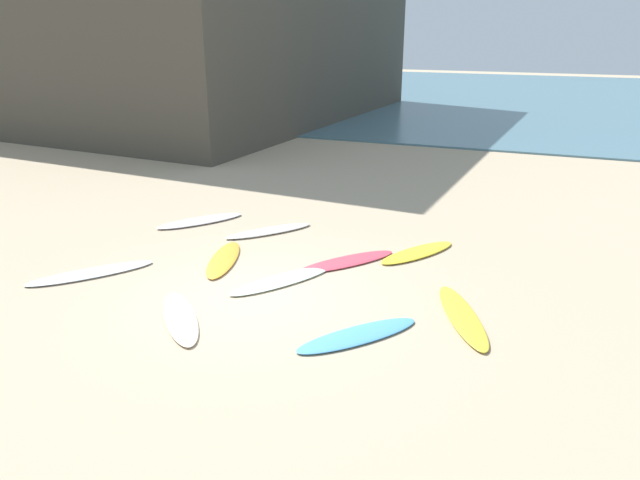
# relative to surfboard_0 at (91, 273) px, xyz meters

# --- Properties ---
(ground_plane) EXTENTS (120.00, 120.00, 0.00)m
(ground_plane) POSITION_rel_surfboard_0_xyz_m (3.54, 0.26, -0.04)
(ground_plane) COLOR tan
(ocean_water) EXTENTS (120.00, 40.00, 0.08)m
(ocean_water) POSITION_rel_surfboard_0_xyz_m (3.54, 35.68, 0.00)
(ocean_water) COLOR slate
(ocean_water) RESTS_ON ground_plane
(coastal_headland) EXTENTS (30.19, 23.18, 11.50)m
(coastal_headland) POSITION_rel_surfboard_0_xyz_m (-16.24, 20.75, 5.72)
(coastal_headland) COLOR #474238
(coastal_headland) RESTS_ON ground_plane
(surfboard_0) EXTENTS (2.00, 2.29, 0.07)m
(surfboard_0) POSITION_rel_surfboard_0_xyz_m (0.00, 0.00, 0.00)
(surfboard_0) COLOR silver
(surfboard_0) RESTS_ON ground_plane
(surfboard_1) EXTENTS (1.47, 2.42, 0.08)m
(surfboard_1) POSITION_rel_surfboard_0_xyz_m (7.28, 0.86, 0.01)
(surfboard_1) COLOR yellow
(surfboard_1) RESTS_ON ground_plane
(surfboard_2) EXTENTS (1.83, 2.06, 0.09)m
(surfboard_2) POSITION_rel_surfboard_0_xyz_m (2.21, 3.63, 0.01)
(surfboard_2) COLOR silver
(surfboard_2) RESTS_ON ground_plane
(surfboard_3) EXTENTS (1.80, 1.92, 0.08)m
(surfboard_3) POSITION_rel_surfboard_0_xyz_m (2.79, -0.97, 0.00)
(surfboard_3) COLOR #F8E0C8
(surfboard_3) RESTS_ON ground_plane
(surfboard_4) EXTENTS (1.17, 2.19, 0.08)m
(surfboard_4) POSITION_rel_surfboard_0_xyz_m (2.12, 1.63, 0.00)
(surfboard_4) COLOR gold
(surfboard_4) RESTS_ON ground_plane
(surfboard_5) EXTENTS (1.89, 2.18, 0.07)m
(surfboard_5) POSITION_rel_surfboard_0_xyz_m (4.62, 2.50, -0.00)
(surfboard_5) COLOR #DF4659
(surfboard_5) RESTS_ON ground_plane
(surfboard_6) EXTENTS (1.86, 2.08, 0.07)m
(surfboard_6) POSITION_rel_surfboard_0_xyz_m (5.81, -0.42, -0.00)
(surfboard_6) COLOR #4F9ED9
(surfboard_6) RESTS_ON ground_plane
(surfboard_7) EXTENTS (1.70, 2.27, 0.07)m
(surfboard_7) POSITION_rel_surfboard_0_xyz_m (3.74, 1.10, -0.00)
(surfboard_7) COLOR white
(surfboard_7) RESTS_ON ground_plane
(surfboard_8) EXTENTS (1.83, 2.18, 0.09)m
(surfboard_8) POSITION_rel_surfboard_0_xyz_m (0.23, 3.69, 0.01)
(surfboard_8) COLOR white
(surfboard_8) RESTS_ON ground_plane
(surfboard_9) EXTENTS (1.60, 2.15, 0.08)m
(surfboard_9) POSITION_rel_surfboard_0_xyz_m (5.90, 3.54, 0.00)
(surfboard_9) COLOR yellow
(surfboard_9) RESTS_ON ground_plane
(beachgoer_near) EXTENTS (0.39, 0.39, 1.83)m
(beachgoer_near) POSITION_rel_surfboard_0_xyz_m (-3.35, 10.31, 1.00)
(beachgoer_near) COLOR #1E3342
(beachgoer_near) RESTS_ON ground_plane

